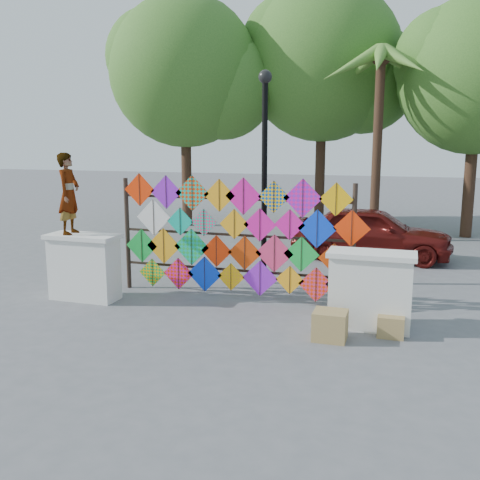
% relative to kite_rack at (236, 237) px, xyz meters
% --- Properties ---
extents(ground, '(80.00, 80.00, 0.00)m').
position_rel_kite_rack_xyz_m(ground, '(-0.09, -0.73, -1.22)').
color(ground, slate).
rests_on(ground, ground).
extents(parapet_left, '(1.40, 0.65, 1.28)m').
position_rel_kite_rack_xyz_m(parapet_left, '(-2.79, -0.93, -0.57)').
color(parapet_left, silver).
rests_on(parapet_left, ground).
extents(parapet_right, '(1.40, 0.65, 1.28)m').
position_rel_kite_rack_xyz_m(parapet_right, '(2.61, -0.93, -0.57)').
color(parapet_right, silver).
rests_on(parapet_right, ground).
extents(kite_rack, '(4.95, 0.24, 2.41)m').
position_rel_kite_rack_xyz_m(kite_rack, '(0.00, 0.00, 0.00)').
color(kite_rack, black).
rests_on(kite_rack, ground).
extents(tree_west, '(5.85, 5.20, 8.01)m').
position_rel_kite_rack_xyz_m(tree_west, '(-4.49, 8.30, 4.16)').
color(tree_west, '#42281C').
rests_on(tree_west, ground).
extents(tree_mid, '(6.30, 5.60, 8.61)m').
position_rel_kite_rack_xyz_m(tree_mid, '(0.02, 10.30, 4.55)').
color(tree_mid, '#42281C').
rests_on(tree_mid, ground).
extents(palm_tree, '(3.62, 3.62, 5.83)m').
position_rel_kite_rack_xyz_m(palm_tree, '(2.11, 7.27, 3.73)').
color(palm_tree, '#42281C').
rests_on(palm_tree, ground).
extents(vendor_woman, '(0.45, 0.61, 1.55)m').
position_rel_kite_rack_xyz_m(vendor_woman, '(-3.04, -0.93, 0.83)').
color(vendor_woman, '#99999E').
rests_on(vendor_woman, parapet_left).
extents(sedan, '(4.07, 1.67, 1.38)m').
position_rel_kite_rack_xyz_m(sedan, '(2.23, 4.51, -0.53)').
color(sedan, '#5A120F').
rests_on(sedan, ground).
extents(lamppost, '(0.28, 0.28, 4.46)m').
position_rel_kite_rack_xyz_m(lamppost, '(0.21, 1.27, 1.47)').
color(lamppost, black).
rests_on(lamppost, ground).
extents(cardboard_box_near, '(0.51, 0.46, 0.46)m').
position_rel_kite_rack_xyz_m(cardboard_box_near, '(2.07, -1.65, -0.99)').
color(cardboard_box_near, tan).
rests_on(cardboard_box_near, ground).
extents(cardboard_box_far, '(0.41, 0.38, 0.34)m').
position_rel_kite_rack_xyz_m(cardboard_box_far, '(2.97, -1.21, -1.05)').
color(cardboard_box_far, tan).
rests_on(cardboard_box_far, ground).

